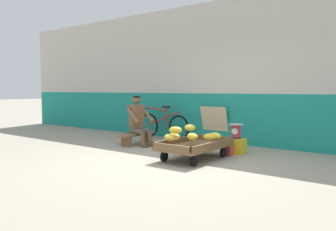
{
  "coord_description": "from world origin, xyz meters",
  "views": [
    {
      "loc": [
        3.66,
        -4.67,
        1.28
      ],
      "look_at": [
        -0.64,
        0.87,
        0.75
      ],
      "focal_mm": 36.83,
      "sensor_mm": 36.0,
      "label": 1
    }
  ],
  "objects_px": {
    "banana_cart": "(195,146)",
    "low_bench": "(137,136)",
    "plastic_crate": "(236,146)",
    "vendor_seated": "(139,120)",
    "weighing_scale": "(236,131)",
    "sign_board": "(215,125)",
    "bicycle_near_left": "(163,125)",
    "shopping_bag": "(227,149)"
  },
  "relations": [
    {
      "from": "plastic_crate",
      "to": "shopping_bag",
      "type": "xyz_separation_m",
      "value": [
        -0.03,
        -0.3,
        -0.03
      ]
    },
    {
      "from": "banana_cart",
      "to": "plastic_crate",
      "type": "bearing_deg",
      "value": 71.87
    },
    {
      "from": "banana_cart",
      "to": "bicycle_near_left",
      "type": "distance_m",
      "value": 2.78
    },
    {
      "from": "low_bench",
      "to": "bicycle_near_left",
      "type": "relative_size",
      "value": 0.68
    },
    {
      "from": "banana_cart",
      "to": "shopping_bag",
      "type": "bearing_deg",
      "value": 66.75
    },
    {
      "from": "bicycle_near_left",
      "to": "shopping_bag",
      "type": "relative_size",
      "value": 6.92
    },
    {
      "from": "banana_cart",
      "to": "bicycle_near_left",
      "type": "xyz_separation_m",
      "value": [
        -2.15,
        1.76,
        0.11
      ]
    },
    {
      "from": "vendor_seated",
      "to": "shopping_bag",
      "type": "xyz_separation_m",
      "value": [
        2.25,
        0.1,
        -0.45
      ]
    },
    {
      "from": "vendor_seated",
      "to": "shopping_bag",
      "type": "relative_size",
      "value": 4.75
    },
    {
      "from": "weighing_scale",
      "to": "banana_cart",
      "type": "bearing_deg",
      "value": -108.15
    },
    {
      "from": "vendor_seated",
      "to": "weighing_scale",
      "type": "distance_m",
      "value": 2.31
    },
    {
      "from": "banana_cart",
      "to": "vendor_seated",
      "type": "height_order",
      "value": "vendor_seated"
    },
    {
      "from": "vendor_seated",
      "to": "sign_board",
      "type": "bearing_deg",
      "value": 49.09
    },
    {
      "from": "plastic_crate",
      "to": "bicycle_near_left",
      "type": "bearing_deg",
      "value": 162.98
    },
    {
      "from": "vendor_seated",
      "to": "bicycle_near_left",
      "type": "distance_m",
      "value": 1.19
    },
    {
      "from": "weighing_scale",
      "to": "sign_board",
      "type": "distance_m",
      "value": 1.46
    },
    {
      "from": "bicycle_near_left",
      "to": "sign_board",
      "type": "distance_m",
      "value": 1.43
    },
    {
      "from": "banana_cart",
      "to": "low_bench",
      "type": "distance_m",
      "value": 2.13
    },
    {
      "from": "vendor_seated",
      "to": "bicycle_near_left",
      "type": "xyz_separation_m",
      "value": [
        -0.2,
        1.15,
        -0.21
      ]
    },
    {
      "from": "vendor_seated",
      "to": "shopping_bag",
      "type": "bearing_deg",
      "value": 2.43
    },
    {
      "from": "bicycle_near_left",
      "to": "shopping_bag",
      "type": "height_order",
      "value": "bicycle_near_left"
    },
    {
      "from": "banana_cart",
      "to": "low_bench",
      "type": "height_order",
      "value": "banana_cart"
    },
    {
      "from": "weighing_scale",
      "to": "sign_board",
      "type": "xyz_separation_m",
      "value": [
        -1.06,
        1.01,
        -0.02
      ]
    },
    {
      "from": "low_bench",
      "to": "vendor_seated",
      "type": "distance_m",
      "value": 0.38
    },
    {
      "from": "vendor_seated",
      "to": "banana_cart",
      "type": "bearing_deg",
      "value": -17.19
    },
    {
      "from": "banana_cart",
      "to": "vendor_seated",
      "type": "distance_m",
      "value": 2.07
    },
    {
      "from": "banana_cart",
      "to": "plastic_crate",
      "type": "distance_m",
      "value": 1.06
    },
    {
      "from": "vendor_seated",
      "to": "plastic_crate",
      "type": "distance_m",
      "value": 2.35
    },
    {
      "from": "weighing_scale",
      "to": "sign_board",
      "type": "height_order",
      "value": "sign_board"
    },
    {
      "from": "vendor_seated",
      "to": "shopping_bag",
      "type": "distance_m",
      "value": 2.3
    },
    {
      "from": "shopping_bag",
      "to": "bicycle_near_left",
      "type": "bearing_deg",
      "value": 156.61
    },
    {
      "from": "banana_cart",
      "to": "bicycle_near_left",
      "type": "height_order",
      "value": "bicycle_near_left"
    },
    {
      "from": "sign_board",
      "to": "plastic_crate",
      "type": "bearing_deg",
      "value": -43.37
    },
    {
      "from": "banana_cart",
      "to": "plastic_crate",
      "type": "relative_size",
      "value": 4.01
    },
    {
      "from": "banana_cart",
      "to": "low_bench",
      "type": "xyz_separation_m",
      "value": [
        -2.04,
        0.63,
        -0.04
      ]
    },
    {
      "from": "bicycle_near_left",
      "to": "weighing_scale",
      "type": "bearing_deg",
      "value": -17.05
    },
    {
      "from": "banana_cart",
      "to": "low_bench",
      "type": "relative_size",
      "value": 1.29
    },
    {
      "from": "sign_board",
      "to": "shopping_bag",
      "type": "bearing_deg",
      "value": -51.56
    },
    {
      "from": "vendor_seated",
      "to": "low_bench",
      "type": "bearing_deg",
      "value": 164.61
    },
    {
      "from": "vendor_seated",
      "to": "sign_board",
      "type": "distance_m",
      "value": 1.86
    },
    {
      "from": "vendor_seated",
      "to": "bicycle_near_left",
      "type": "height_order",
      "value": "vendor_seated"
    },
    {
      "from": "sign_board",
      "to": "shopping_bag",
      "type": "distance_m",
      "value": 1.7
    }
  ]
}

